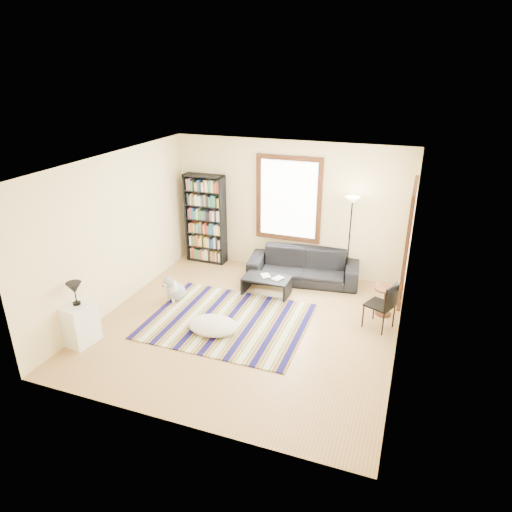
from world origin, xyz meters
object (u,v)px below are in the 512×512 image
(floor_cushion, at_px, (213,325))
(dog, at_px, (176,287))
(coffee_table, at_px, (266,286))
(floor_lamp, at_px, (349,243))
(folding_chair, at_px, (380,305))
(white_cabinet, at_px, (80,324))
(side_table, at_px, (384,301))
(bookshelf, at_px, (206,219))
(sofa, at_px, (303,266))

(floor_cushion, height_order, dog, dog)
(coffee_table, height_order, dog, dog)
(floor_lamp, xyz_separation_m, folding_chair, (0.80, -1.44, -0.50))
(floor_cushion, bearing_deg, white_cabinet, -150.85)
(floor_lamp, height_order, side_table, floor_lamp)
(bookshelf, distance_m, coffee_table, 2.28)
(coffee_table, height_order, side_table, side_table)
(floor_lamp, relative_size, dog, 3.52)
(folding_chair, height_order, dog, folding_chair)
(bookshelf, height_order, floor_lamp, bookshelf)
(floor_lamp, bearing_deg, dog, -149.50)
(bookshelf, bearing_deg, floor_cushion, -62.44)
(floor_cushion, bearing_deg, side_table, 30.63)
(floor_cushion, bearing_deg, coffee_table, 75.57)
(sofa, relative_size, bookshelf, 1.12)
(folding_chair, distance_m, white_cabinet, 4.93)
(sofa, xyz_separation_m, floor_cushion, (-0.93, -2.43, -0.22))
(coffee_table, height_order, floor_cushion, coffee_table)
(sofa, relative_size, floor_cushion, 2.56)
(sofa, height_order, folding_chair, folding_chair)
(sofa, distance_m, white_cabinet, 4.44)
(floor_lamp, distance_m, folding_chair, 1.72)
(floor_cushion, bearing_deg, floor_lamp, 54.50)
(sofa, height_order, bookshelf, bookshelf)
(folding_chair, bearing_deg, coffee_table, -168.83)
(folding_chair, distance_m, dog, 3.76)
(floor_lamp, height_order, folding_chair, floor_lamp)
(bookshelf, relative_size, white_cabinet, 2.86)
(bookshelf, height_order, coffee_table, bookshelf)
(coffee_table, distance_m, white_cabinet, 3.46)
(white_cabinet, bearing_deg, bookshelf, 91.55)
(side_table, bearing_deg, folding_chair, -95.96)
(floor_cushion, bearing_deg, bookshelf, 117.56)
(floor_cushion, xyz_separation_m, side_table, (2.65, 1.57, 0.16))
(side_table, relative_size, folding_chair, 0.63)
(side_table, bearing_deg, sofa, 153.39)
(sofa, xyz_separation_m, bookshelf, (-2.34, 0.27, 0.67))
(side_table, distance_m, dog, 3.87)
(floor_cushion, distance_m, dog, 1.40)
(side_table, height_order, white_cabinet, white_cabinet)
(sofa, bearing_deg, dog, -149.35)
(sofa, xyz_separation_m, side_table, (1.72, -0.86, -0.06))
(coffee_table, relative_size, folding_chair, 1.05)
(floor_cushion, relative_size, side_table, 1.62)
(bookshelf, height_order, floor_cushion, bookshelf)
(floor_cushion, relative_size, folding_chair, 1.02)
(floor_lamp, bearing_deg, floor_cushion, -125.50)
(coffee_table, distance_m, floor_lamp, 1.84)
(coffee_table, bearing_deg, bookshelf, 148.59)
(sofa, xyz_separation_m, folding_chair, (1.67, -1.34, 0.10))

